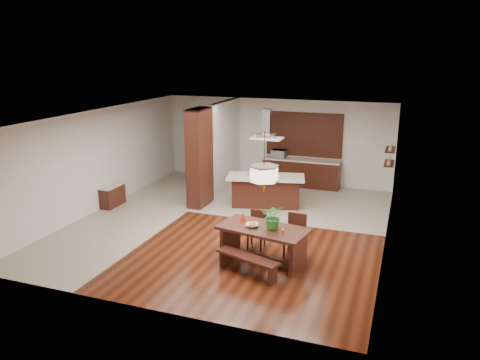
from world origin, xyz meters
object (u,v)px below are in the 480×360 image
at_px(foliage_plant, 273,217).
at_px(pendant_lantern, 264,163).
at_px(kitchen_island, 266,191).
at_px(dining_table, 263,237).
at_px(dining_bench, 247,265).
at_px(island_cup, 279,176).
at_px(hallway_console, 113,196).
at_px(dining_chair_left, 256,230).
at_px(fruit_bowl, 252,225).
at_px(dining_chair_right, 294,236).
at_px(microwave, 279,154).
at_px(range_hood, 267,124).

bearing_deg(foliage_plant, pendant_lantern, 178.61).
bearing_deg(kitchen_island, dining_table, -87.62).
xyz_separation_m(dining_bench, island_cup, (-0.53, 4.30, 0.78)).
bearing_deg(pendant_lantern, dining_table, 180.00).
relative_size(hallway_console, pendant_lantern, 0.67).
bearing_deg(dining_chair_left, fruit_bowl, -81.77).
xyz_separation_m(dining_chair_right, pendant_lantern, (-0.58, -0.49, 1.76)).
bearing_deg(pendant_lantern, microwave, 102.27).
distance_m(dining_chair_right, fruit_bowl, 1.04).
relative_size(dining_chair_right, kitchen_island, 0.40).
relative_size(dining_chair_left, fruit_bowl, 3.18).
bearing_deg(kitchen_island, dining_bench, -91.56).
relative_size(dining_chair_left, kitchen_island, 0.37).
bearing_deg(dining_chair_right, dining_chair_left, 173.67).
height_order(dining_table, fruit_bowl, fruit_bowl).
bearing_deg(dining_chair_right, microwave, 112.80).
height_order(hallway_console, fruit_bowl, fruit_bowl).
bearing_deg(island_cup, dining_bench, -82.99).
relative_size(dining_chair_right, microwave, 2.01).
relative_size(dining_table, dining_bench, 1.43).
distance_m(dining_bench, island_cup, 4.40).
relative_size(dining_table, dining_chair_right, 2.12).
relative_size(dining_table, island_cup, 15.40).
height_order(dining_table, island_cup, island_cup).
relative_size(hallway_console, dining_bench, 0.61).
bearing_deg(range_hood, island_cup, -10.39).
distance_m(dining_table, range_hood, 4.27).
relative_size(kitchen_island, range_hood, 2.69).
relative_size(dining_chair_right, foliage_plant, 1.74).
xyz_separation_m(hallway_console, fruit_bowl, (5.09, -2.16, 0.52)).
height_order(hallway_console, microwave, microwave).
relative_size(dining_chair_left, pendant_lantern, 0.68).
relative_size(range_hood, microwave, 1.86).
distance_m(foliage_plant, island_cup, 3.73).
bearing_deg(foliage_plant, kitchen_island, 109.03).
distance_m(hallway_console, fruit_bowl, 5.55).
distance_m(dining_bench, dining_chair_left, 1.39).
relative_size(dining_table, range_hood, 2.30).
distance_m(dining_chair_left, dining_chair_right, 0.96).
xyz_separation_m(dining_chair_left, foliage_plant, (0.59, -0.67, 0.64)).
xyz_separation_m(fruit_bowl, island_cup, (-0.41, 3.66, 0.15)).
xyz_separation_m(dining_chair_right, fruit_bowl, (-0.83, -0.53, 0.35)).
distance_m(dining_table, pendant_lantern, 1.66).
relative_size(pendant_lantern, kitchen_island, 0.54).
bearing_deg(foliage_plant, island_cup, 103.65).
bearing_deg(dining_table, dining_bench, -100.33).
relative_size(fruit_bowl, range_hood, 0.31).
xyz_separation_m(hallway_console, dining_bench, (5.21, -2.80, -0.11)).
bearing_deg(dining_chair_left, dining_bench, -81.32).
height_order(hallway_console, island_cup, island_cup).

